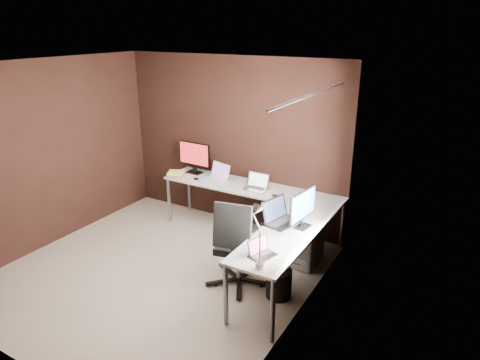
% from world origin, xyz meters
% --- Properties ---
extents(room, '(3.60, 3.60, 2.50)m').
position_xyz_m(room, '(0.34, 0.07, 1.28)').
color(room, tan).
rests_on(room, ground).
extents(desk, '(2.65, 2.25, 0.73)m').
position_xyz_m(desk, '(0.84, 1.04, 0.68)').
color(desk, silver).
rests_on(desk, ground).
extents(drawer_pedestal, '(0.42, 0.50, 0.60)m').
position_xyz_m(drawer_pedestal, '(1.43, 1.15, 0.30)').
color(drawer_pedestal, silver).
rests_on(drawer_pedestal, ground).
extents(monitor_left, '(0.55, 0.16, 0.48)m').
position_xyz_m(monitor_left, '(-0.57, 1.61, 1.00)').
color(monitor_left, black).
rests_on(monitor_left, desk).
extents(monitor_right, '(0.15, 0.53, 0.43)m').
position_xyz_m(monitor_right, '(1.59, 0.67, 0.98)').
color(monitor_right, black).
rests_on(monitor_right, desk).
extents(laptop_white, '(0.42, 0.35, 0.24)m').
position_xyz_m(laptop_white, '(-0.08, 1.50, 0.78)').
color(laptop_white, silver).
rests_on(laptop_white, desk).
extents(laptop_silver, '(0.33, 0.24, 0.22)m').
position_xyz_m(laptop_silver, '(0.59, 1.46, 0.78)').
color(laptop_silver, silver).
rests_on(laptop_silver, desk).
extents(laptop_black_big, '(0.38, 0.47, 0.27)m').
position_xyz_m(laptop_black_big, '(1.31, 0.66, 0.79)').
color(laptop_black_big, black).
rests_on(laptop_black_big, desk).
extents(laptop_black_small, '(0.25, 0.30, 0.18)m').
position_xyz_m(laptop_black_small, '(1.48, -0.13, 0.77)').
color(laptop_black_small, black).
rests_on(laptop_black_small, desk).
extents(book_stack, '(0.28, 0.26, 0.08)m').
position_xyz_m(book_stack, '(-0.73, 1.34, 0.77)').
color(book_stack, '#986952').
rests_on(book_stack, desk).
extents(mouse_left, '(0.09, 0.06, 0.04)m').
position_xyz_m(mouse_left, '(-0.35, 1.35, 0.75)').
color(mouse_left, black).
rests_on(mouse_left, desk).
extents(mouse_corner, '(0.10, 0.08, 0.04)m').
position_xyz_m(mouse_corner, '(0.94, 1.33, 0.75)').
color(mouse_corner, black).
rests_on(mouse_corner, desk).
extents(desk_lamp, '(0.19, 0.22, 0.60)m').
position_xyz_m(desk_lamp, '(1.52, -0.29, 1.11)').
color(desk_lamp, slate).
rests_on(desk_lamp, desk).
extents(office_chair, '(0.61, 0.63, 1.09)m').
position_xyz_m(office_chair, '(0.98, 0.28, 0.32)').
color(office_chair, black).
rests_on(office_chair, ground).
extents(wastebasket, '(0.29, 0.29, 0.33)m').
position_xyz_m(wastebasket, '(1.50, 0.30, 0.17)').
color(wastebasket, black).
rests_on(wastebasket, ground).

